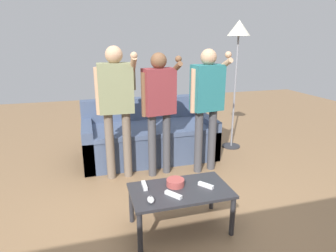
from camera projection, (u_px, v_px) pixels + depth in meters
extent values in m
plane|color=#93704C|center=(170.00, 210.00, 2.90)|extent=(12.00, 12.00, 0.00)
cube|color=#475675|center=(149.00, 143.00, 4.19)|extent=(1.85, 0.91, 0.43)
cube|color=#4D5D7E|center=(150.00, 128.00, 4.05)|extent=(1.57, 0.79, 0.06)
cube|color=#475675|center=(144.00, 110.00, 4.41)|extent=(1.85, 0.18, 0.38)
cube|color=#475675|center=(88.00, 144.00, 3.95)|extent=(0.14, 0.91, 0.57)
cube|color=#475675|center=(204.00, 133.00, 4.40)|extent=(0.14, 0.91, 0.57)
cube|color=#2D2D33|center=(180.00, 191.00, 2.53)|extent=(0.88, 0.50, 0.03)
cylinder|color=#2D2D33|center=(140.00, 233.00, 2.28)|extent=(0.04, 0.04, 0.37)
cylinder|color=#2D2D33|center=(232.00, 216.00, 2.49)|extent=(0.04, 0.04, 0.37)
cylinder|color=#2D2D33|center=(131.00, 204.00, 2.67)|extent=(0.04, 0.04, 0.37)
cylinder|color=#2D2D33|center=(212.00, 192.00, 2.89)|extent=(0.04, 0.04, 0.37)
cylinder|color=#B24C47|center=(175.00, 182.00, 2.58)|extent=(0.16, 0.16, 0.06)
ellipsoid|color=white|center=(151.00, 200.00, 2.31)|extent=(0.06, 0.09, 0.05)
cylinder|color=#4C4C51|center=(150.00, 196.00, 2.32)|extent=(0.02, 0.02, 0.01)
cylinder|color=#2D2D33|center=(231.00, 146.00, 4.63)|extent=(0.28, 0.28, 0.02)
cylinder|color=gray|center=(235.00, 94.00, 4.38)|extent=(0.03, 0.03, 1.68)
cone|color=silver|center=(239.00, 28.00, 4.11)|extent=(0.33, 0.33, 0.22)
cylinder|color=#756656|center=(110.00, 146.00, 3.47)|extent=(0.10, 0.10, 0.83)
cylinder|color=#756656|center=(127.00, 145.00, 3.53)|extent=(0.10, 0.10, 0.83)
cube|color=gray|center=(116.00, 88.00, 3.30)|extent=(0.40, 0.21, 0.57)
sphere|color=tan|center=(114.00, 55.00, 3.19)|extent=(0.20, 0.20, 0.20)
cylinder|color=tan|center=(98.00, 91.00, 3.26)|extent=(0.07, 0.07, 0.54)
cylinder|color=gray|center=(132.00, 78.00, 3.32)|extent=(0.07, 0.07, 0.27)
cylinder|color=tan|center=(133.00, 65.00, 3.19)|extent=(0.07, 0.25, 0.22)
sphere|color=tan|center=(134.00, 56.00, 3.08)|extent=(0.08, 0.08, 0.08)
cylinder|color=#47474C|center=(152.00, 146.00, 3.55)|extent=(0.10, 0.10, 0.79)
cylinder|color=#47474C|center=(167.00, 143.00, 3.63)|extent=(0.10, 0.10, 0.79)
cube|color=brown|center=(159.00, 92.00, 3.40)|extent=(0.41, 0.26, 0.54)
sphere|color=brown|center=(159.00, 61.00, 3.30)|extent=(0.19, 0.19, 0.19)
cylinder|color=brown|center=(144.00, 95.00, 3.33)|extent=(0.07, 0.07, 0.51)
cylinder|color=brown|center=(173.00, 82.00, 3.45)|extent=(0.07, 0.07, 0.26)
cylinder|color=brown|center=(176.00, 68.00, 3.35)|extent=(0.11, 0.26, 0.18)
sphere|color=brown|center=(178.00, 59.00, 3.26)|extent=(0.08, 0.08, 0.08)
cylinder|color=#47474C|center=(198.00, 142.00, 3.65)|extent=(0.10, 0.10, 0.81)
cylinder|color=#47474C|center=(212.00, 140.00, 3.73)|extent=(0.10, 0.10, 0.81)
cube|color=#28757A|center=(207.00, 88.00, 3.49)|extent=(0.41, 0.26, 0.56)
sphere|color=tan|center=(209.00, 57.00, 3.39)|extent=(0.19, 0.19, 0.19)
cylinder|color=tan|center=(194.00, 91.00, 3.42)|extent=(0.07, 0.07, 0.53)
cylinder|color=#28757A|center=(221.00, 78.00, 3.54)|extent=(0.07, 0.07, 0.26)
cylinder|color=tan|center=(225.00, 65.00, 3.44)|extent=(0.11, 0.27, 0.18)
sphere|color=tan|center=(228.00, 55.00, 3.35)|extent=(0.08, 0.08, 0.08)
cube|color=white|center=(173.00, 195.00, 2.41)|extent=(0.13, 0.15, 0.03)
cylinder|color=silver|center=(171.00, 192.00, 2.42)|extent=(0.01, 0.01, 0.00)
cube|color=silver|center=(178.00, 195.00, 2.37)|extent=(0.02, 0.02, 0.00)
cube|color=white|center=(144.00, 186.00, 2.56)|extent=(0.04, 0.15, 0.03)
cylinder|color=silver|center=(144.00, 182.00, 2.58)|extent=(0.01, 0.01, 0.00)
cube|color=silver|center=(145.00, 186.00, 2.51)|extent=(0.02, 0.02, 0.00)
cube|color=white|center=(206.00, 185.00, 2.56)|extent=(0.12, 0.14, 0.03)
cylinder|color=silver|center=(203.00, 183.00, 2.57)|extent=(0.01, 0.01, 0.00)
cube|color=silver|center=(210.00, 185.00, 2.53)|extent=(0.02, 0.02, 0.00)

